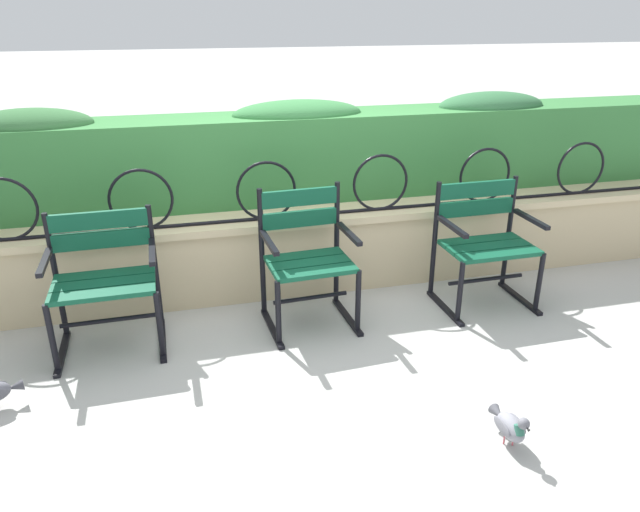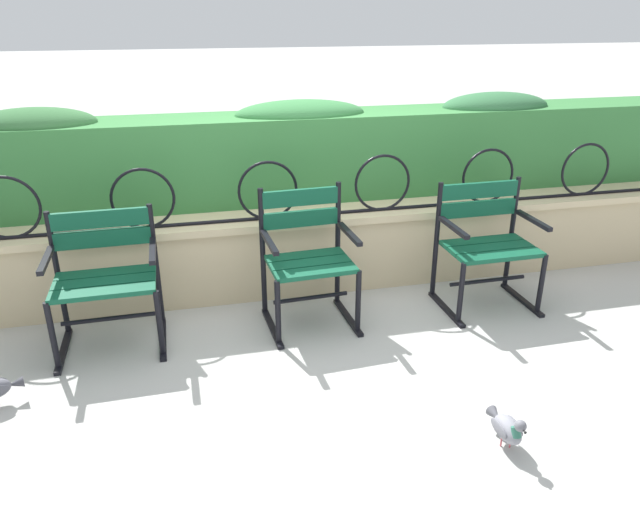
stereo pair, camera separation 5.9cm
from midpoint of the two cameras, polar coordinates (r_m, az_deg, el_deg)
name	(u,v)px [view 1 (the left image)]	position (r m, az deg, el deg)	size (l,w,h in m)	color
ground_plane	(323,340)	(3.82, -0.16, -8.08)	(60.00, 60.00, 0.00)	#ADADA8
stone_wall	(296,251)	(4.38, -2.73, 0.51)	(6.88, 0.41, 0.59)	#C6B289
iron_arch_fence	(270,194)	(4.12, -5.22, 5.97)	(6.35, 0.02, 0.42)	black
hedge_row	(284,152)	(4.60, -3.89, 9.96)	(6.74, 0.51, 0.75)	#387A3D
park_chair_left	(104,276)	(3.82, -20.54, -1.84)	(0.64, 0.53, 0.84)	#0F4C33
park_chair_centre	(307,255)	(3.85, -1.74, 0.05)	(0.59, 0.55, 0.90)	#0F4C33
park_chair_right	(484,240)	(4.26, 15.17, 1.50)	(0.64, 0.53, 0.86)	#0F4C33
pigeon_near_chairs	(510,425)	(3.08, 17.34, -15.34)	(0.11, 0.29, 0.22)	gray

